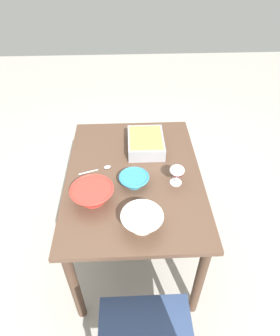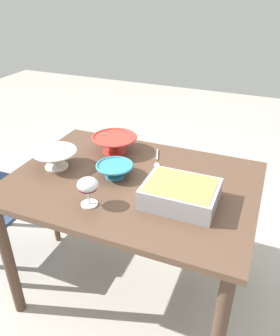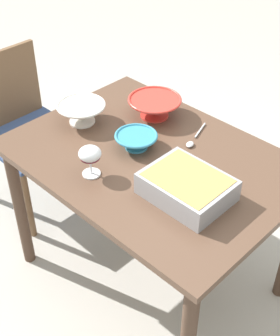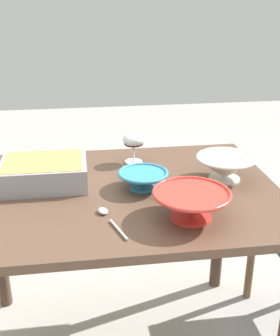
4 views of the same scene
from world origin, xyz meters
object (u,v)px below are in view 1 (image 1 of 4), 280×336
object	(u,v)px
wine_glass	(177,171)
serving_bowl	(92,194)
serving_spoon	(102,168)
dining_table	(134,186)
mixing_bowl	(142,220)
casserole_dish	(146,142)
small_bowl	(134,180)

from	to	relation	value
wine_glass	serving_bowl	distance (m)	0.50
wine_glass	serving_spoon	xyz separation A→B (m)	(0.14, 0.45, -0.08)
dining_table	mixing_bowl	xyz separation A→B (m)	(-0.40, -0.03, 0.15)
wine_glass	casserole_dish	distance (m)	0.38
small_bowl	serving_spoon	bearing A→B (deg)	54.27
mixing_bowl	casserole_dish	bearing A→B (deg)	-5.08
dining_table	serving_bowl	bearing A→B (deg)	131.43
wine_glass	serving_spoon	bearing A→B (deg)	72.66
casserole_dish	serving_bowl	bearing A→B (deg)	145.08
mixing_bowl	small_bowl	xyz separation A→B (m)	(0.31, 0.03, -0.01)
dining_table	mixing_bowl	distance (m)	0.43
dining_table	casserole_dish	world-z (taller)	casserole_dish
casserole_dish	small_bowl	distance (m)	0.36
serving_bowl	serving_spoon	size ratio (longest dim) A/B	1.21
casserole_dish	serving_spoon	xyz separation A→B (m)	(-0.21, 0.29, -0.04)
mixing_bowl	serving_bowl	size ratio (longest dim) A/B	0.90
casserole_dish	mixing_bowl	world-z (taller)	mixing_bowl
wine_glass	mixing_bowl	xyz separation A→B (m)	(-0.31, 0.22, -0.04)
wine_glass	small_bowl	xyz separation A→B (m)	(-0.00, 0.25, -0.05)
small_bowl	serving_bowl	world-z (taller)	serving_bowl
wine_glass	serving_bowl	bearing A→B (deg)	103.58
serving_bowl	small_bowl	bearing A→B (deg)	-63.71
dining_table	small_bowl	xyz separation A→B (m)	(-0.09, 0.00, 0.14)
wine_glass	small_bowl	bearing A→B (deg)	90.48
wine_glass	serving_spoon	size ratio (longest dim) A/B	0.64
mixing_bowl	serving_spoon	world-z (taller)	mixing_bowl
wine_glass	casserole_dish	size ratio (longest dim) A/B	0.42
mixing_bowl	small_bowl	world-z (taller)	mixing_bowl
dining_table	serving_bowl	xyz separation A→B (m)	(-0.21, 0.23, 0.15)
serving_spoon	wine_glass	bearing A→B (deg)	-107.34
wine_glass	mixing_bowl	world-z (taller)	wine_glass
casserole_dish	mixing_bowl	size ratio (longest dim) A/B	1.40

